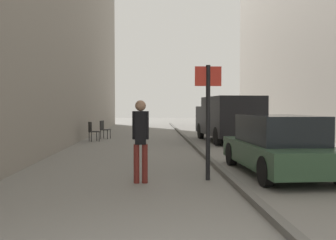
{
  "coord_description": "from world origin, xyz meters",
  "views": [
    {
      "loc": [
        -0.19,
        -2.99,
        1.67
      ],
      "look_at": [
        0.61,
        14.76,
        1.02
      ],
      "focal_mm": 39.72,
      "sensor_mm": 36.0,
      "label": 1
    }
  ],
  "objects_px": {
    "delivery_van": "(228,117)",
    "cafe_chair_by_doorway": "(92,130)",
    "parked_car": "(279,145)",
    "pedestrian_main_foreground": "(141,135)",
    "street_sign_post": "(208,112)",
    "cafe_chair_near_window": "(104,128)"
  },
  "relations": [
    {
      "from": "delivery_van",
      "to": "cafe_chair_near_window",
      "type": "relative_size",
      "value": 5.5
    },
    {
      "from": "parked_car",
      "to": "cafe_chair_by_doorway",
      "type": "distance_m",
      "value": 10.62
    },
    {
      "from": "pedestrian_main_foreground",
      "to": "parked_car",
      "type": "height_order",
      "value": "pedestrian_main_foreground"
    },
    {
      "from": "street_sign_post",
      "to": "cafe_chair_near_window",
      "type": "distance_m",
      "value": 11.63
    },
    {
      "from": "pedestrian_main_foreground",
      "to": "cafe_chair_by_doorway",
      "type": "bearing_deg",
      "value": -74.41
    },
    {
      "from": "pedestrian_main_foreground",
      "to": "delivery_van",
      "type": "bearing_deg",
      "value": -111.64
    },
    {
      "from": "pedestrian_main_foreground",
      "to": "street_sign_post",
      "type": "bearing_deg",
      "value": -168.87
    },
    {
      "from": "parked_car",
      "to": "delivery_van",
      "type": "bearing_deg",
      "value": 84.65
    },
    {
      "from": "pedestrian_main_foreground",
      "to": "cafe_chair_near_window",
      "type": "distance_m",
      "value": 11.48
    },
    {
      "from": "delivery_van",
      "to": "cafe_chair_near_window",
      "type": "distance_m",
      "value": 6.4
    },
    {
      "from": "parked_car",
      "to": "street_sign_post",
      "type": "distance_m",
      "value": 2.16
    },
    {
      "from": "street_sign_post",
      "to": "pedestrian_main_foreground",
      "type": "bearing_deg",
      "value": 9.47
    },
    {
      "from": "delivery_van",
      "to": "pedestrian_main_foreground",
      "type": "bearing_deg",
      "value": -116.73
    },
    {
      "from": "delivery_van",
      "to": "street_sign_post",
      "type": "height_order",
      "value": "street_sign_post"
    },
    {
      "from": "pedestrian_main_foreground",
      "to": "delivery_van",
      "type": "distance_m",
      "value": 10.15
    },
    {
      "from": "delivery_van",
      "to": "cafe_chair_by_doorway",
      "type": "xyz_separation_m",
      "value": [
        -6.45,
        0.38,
        -0.61
      ]
    },
    {
      "from": "delivery_van",
      "to": "cafe_chair_by_doorway",
      "type": "bearing_deg",
      "value": 172.27
    },
    {
      "from": "cafe_chair_by_doorway",
      "to": "cafe_chair_near_window",
      "type": "bearing_deg",
      "value": 139.98
    },
    {
      "from": "street_sign_post",
      "to": "cafe_chair_by_doorway",
      "type": "relative_size",
      "value": 2.77
    },
    {
      "from": "cafe_chair_near_window",
      "to": "street_sign_post",
      "type": "bearing_deg",
      "value": 35.08
    },
    {
      "from": "pedestrian_main_foreground",
      "to": "cafe_chair_by_doorway",
      "type": "relative_size",
      "value": 1.92
    },
    {
      "from": "pedestrian_main_foreground",
      "to": "cafe_chair_by_doorway",
      "type": "height_order",
      "value": "pedestrian_main_foreground"
    }
  ]
}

